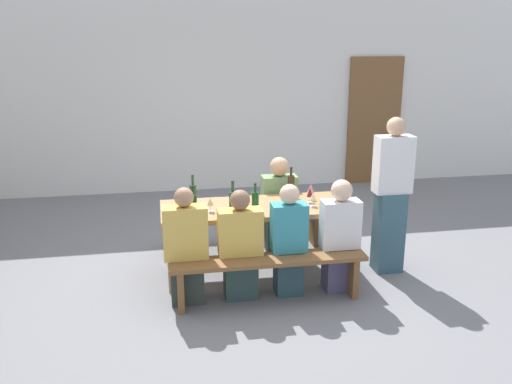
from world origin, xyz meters
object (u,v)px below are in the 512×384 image
object	(u,v)px
wooden_door	(374,121)
seated_guest_near_1	(240,248)
wine_bottle_0	(194,207)
wine_bottle_3	(193,194)
bench_far	(246,220)
tasting_table	(256,213)
standing_host	(391,199)
bench_near	(269,267)
wine_glass_2	(313,197)
wine_bottle_2	(291,185)
seated_guest_near_3	(340,238)
seated_guest_near_2	(289,242)
wine_glass_3	(310,193)
seated_guest_far_0	(279,207)
seated_guest_near_0	(186,249)
wine_bottle_4	(255,201)
wine_bottle_1	(233,203)
wine_glass_0	(210,202)
wine_glass_1	(311,189)

from	to	relation	value
wooden_door	seated_guest_near_1	world-z (taller)	wooden_door
wine_bottle_0	wine_bottle_3	size ratio (longest dim) A/B	1.02
bench_far	wine_bottle_3	bearing A→B (deg)	-139.01
tasting_table	standing_host	world-z (taller)	standing_host
bench_near	wine_glass_2	distance (m)	0.95
wine_bottle_2	seated_guest_near_3	xyz separation A→B (m)	(0.30, -0.82, -0.33)
wooden_door	standing_host	xyz separation A→B (m)	(-1.18, -3.46, -0.24)
tasting_table	seated_guest_near_2	size ratio (longest dim) A/B	1.76
wine_bottle_2	seated_guest_near_2	distance (m)	0.91
wine_glass_3	seated_guest_far_0	size ratio (longest dim) A/B	0.15
wine_bottle_0	seated_guest_near_2	distance (m)	0.98
bench_far	seated_guest_near_0	bearing A→B (deg)	-122.26
bench_near	wine_bottle_4	distance (m)	0.72
wine_glass_3	seated_guest_far_0	xyz separation A→B (m)	(-0.22, 0.52, -0.32)
wine_bottle_3	seated_guest_near_2	xyz separation A→B (m)	(0.87, -0.65, -0.34)
wine_bottle_4	seated_guest_near_2	world-z (taller)	seated_guest_near_2
tasting_table	wine_bottle_1	xyz separation A→B (m)	(-0.28, -0.28, 0.22)
wine_glass_0	wine_bottle_2	bearing A→B (deg)	23.13
tasting_table	standing_host	bearing A→B (deg)	-7.70
bench_far	seated_guest_near_3	bearing A→B (deg)	-58.48
tasting_table	wine_bottle_1	size ratio (longest dim) A/B	5.52
wine_bottle_1	seated_guest_far_0	bearing A→B (deg)	51.61
wine_bottle_1	bench_far	bearing A→B (deg)	73.77
wine_bottle_1	seated_guest_near_3	distance (m)	1.11
tasting_table	wine_glass_2	size ratio (longest dim) A/B	13.72
wine_bottle_3	wine_glass_3	xyz separation A→B (m)	(1.22, -0.11, -0.01)
bench_near	wine_bottle_2	distance (m)	1.19
seated_guest_near_2	wine_bottle_1	bearing A→B (deg)	63.93
wooden_door	wine_bottle_3	xyz separation A→B (m)	(-3.23, -3.15, -0.18)
wine_glass_0	seated_guest_near_1	distance (m)	0.59
tasting_table	wine_bottle_4	bearing A→B (deg)	-102.60
wine_bottle_2	standing_host	world-z (taller)	standing_host
wine_bottle_2	seated_guest_near_1	distance (m)	1.13
bench_near	standing_host	world-z (taller)	standing_host
wine_bottle_4	wine_glass_0	bearing A→B (deg)	171.65
wine_bottle_0	wine_bottle_3	xyz separation A→B (m)	(0.02, 0.43, -0.01)
wine_bottle_4	wine_glass_2	xyz separation A→B (m)	(0.62, 0.06, -0.01)
wine_bottle_3	seated_guest_near_3	size ratio (longest dim) A/B	0.29
seated_guest_near_0	seated_guest_near_2	size ratio (longest dim) A/B	1.02
bench_near	bench_far	xyz separation A→B (m)	(0.00, 1.36, 0.00)
wine_glass_1	wine_glass_2	xyz separation A→B (m)	(-0.04, -0.24, -0.02)
wine_glass_1	seated_guest_near_0	distance (m)	1.57
wine_glass_3	standing_host	xyz separation A→B (m)	(0.83, -0.20, -0.05)
seated_guest_near_0	seated_guest_near_2	xyz separation A→B (m)	(0.99, -0.00, 0.00)
wine_bottle_4	seated_guest_near_1	world-z (taller)	seated_guest_near_1
wine_bottle_0	wine_bottle_2	world-z (taller)	wine_bottle_0
seated_guest_near_2	wine_glass_1	bearing A→B (deg)	-31.11
seated_guest_near_3	seated_guest_far_0	size ratio (longest dim) A/B	1.00
standing_host	wine_bottle_1	bearing A→B (deg)	3.11
tasting_table	seated_guest_near_0	size ratio (longest dim) A/B	1.74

